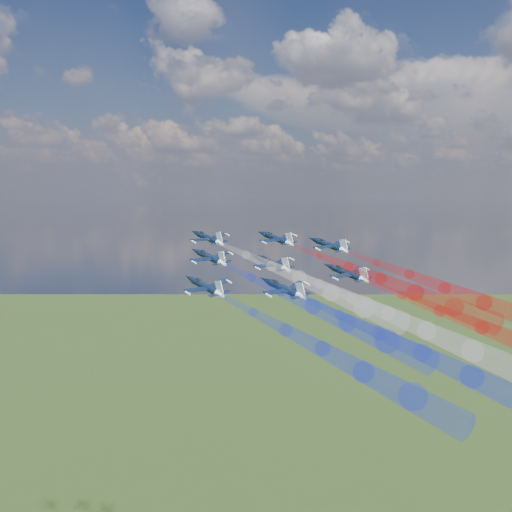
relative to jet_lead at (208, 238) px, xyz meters
The scene contains 16 objects.
jet_lead is the anchor object (origin of this frame).
trail_lead 32.46m from the jet_lead, 10.60° to the right, with size 4.46×53.10×4.46m, color white, non-canonical shape.
jet_inner_left 13.96m from the jet_lead, 46.31° to the right, with size 10.70×13.37×3.57m, color black, non-canonical shape.
trail_inner_left 44.64m from the jet_lead, 21.08° to the right, with size 4.46×53.10×4.46m, color #1C30EE, non-canonical shape.
jet_inner_right 16.97m from the jet_lead, 37.11° to the left, with size 10.70×13.37×3.57m, color black, non-canonical shape.
trail_inner_right 45.48m from the jet_lead, ahead, with size 4.46×53.10×4.46m, color red, non-canonical shape.
jet_outer_left 30.13m from the jet_lead, 48.86° to the right, with size 10.70×13.37×3.57m, color black, non-canonical shape.
trail_outer_left 59.32m from the jet_lead, 28.87° to the right, with size 4.46×53.10×4.46m, color #1C30EE, non-canonical shape.
jet_center_third 21.66m from the jet_lead, ahead, with size 10.70×13.37×3.57m, color black, non-canonical shape.
trail_center_third 54.06m from the jet_lead, ahead, with size 4.46×53.10×4.46m, color white, non-canonical shape.
jet_outer_right 29.92m from the jet_lead, 32.25° to the left, with size 10.70×13.37×3.57m, color black, non-canonical shape.
trail_outer_right 57.96m from the jet_lead, 10.15° to the left, with size 4.46×53.10×4.46m, color red, non-canonical shape.
jet_rear_left 36.73m from the jet_lead, 23.11° to the right, with size 10.70×13.37×3.57m, color black, non-canonical shape.
trail_rear_left 68.79m from the jet_lead, 17.24° to the right, with size 4.46×53.10×4.46m, color #1C30EE, non-canonical shape.
jet_rear_right 37.23m from the jet_lead, ahead, with size 10.70×13.37×3.57m, color black, non-canonical shape.
trail_rear_right 68.76m from the jet_lead, ahead, with size 4.46×53.10×4.46m, color red, non-canonical shape.
Camera 1 is at (83.04, -91.22, 160.11)m, focal length 42.67 mm.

